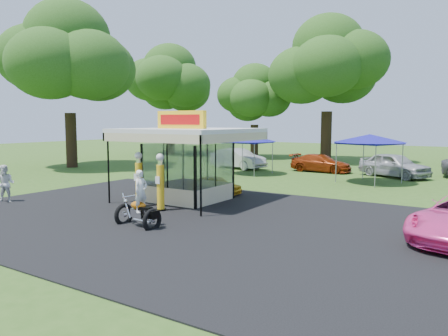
{
  "coord_description": "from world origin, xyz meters",
  "views": [
    {
      "loc": [
        10.34,
        -11.01,
        3.71
      ],
      "look_at": [
        0.61,
        4.0,
        1.79
      ],
      "focal_mm": 35.0,
      "sensor_mm": 36.0,
      "label": 1
    }
  ],
  "objects": [
    {
      "name": "oak_far_a",
      "position": [
        -21.74,
        27.28,
        7.66
      ],
      "size": [
        10.15,
        10.15,
        12.03
      ],
      "color": "black",
      "rests_on": "ground"
    },
    {
      "name": "oak_far_b",
      "position": [
        -11.33,
        28.14,
        5.93
      ],
      "size": [
        7.79,
        7.79,
        9.3
      ],
      "color": "black",
      "rests_on": "ground"
    },
    {
      "name": "bg_car_c",
      "position": [
        4.17,
        19.29,
        0.81
      ],
      "size": [
        5.14,
        3.77,
        1.63
      ],
      "primitive_type": "imported",
      "rotation": [
        0.0,
        0.0,
        1.13
      ],
      "color": "#A6A6AB",
      "rests_on": "ground"
    },
    {
      "name": "oak_far_c",
      "position": [
        -3.69,
        28.0,
        8.27
      ],
      "size": [
        11.06,
        11.06,
        13.04
      ],
      "color": "black",
      "rests_on": "ground"
    },
    {
      "name": "motorcycle",
      "position": [
        -0.3,
        -0.01,
        0.82
      ],
      "size": [
        1.81,
        0.96,
        2.11
      ],
      "rotation": [
        0.0,
        0.0,
        -0.08
      ],
      "color": "black",
      "rests_on": "ground"
    },
    {
      "name": "tent_west",
      "position": [
        -4.93,
        15.66,
        2.5
      ],
      "size": [
        3.95,
        3.95,
        2.76
      ],
      "rotation": [
        0.0,
        0.0,
        -0.03
      ],
      "color": "gray",
      "rests_on": "ground"
    },
    {
      "name": "ground",
      "position": [
        0.0,
        0.0,
        0.0
      ],
      "size": [
        120.0,
        120.0,
        0.0
      ],
      "primitive_type": "plane",
      "color": "#30541A",
      "rests_on": "ground"
    },
    {
      "name": "oak_near",
      "position": [
        -19.12,
        11.8,
        8.1
      ],
      "size": [
        11.22,
        11.22,
        12.92
      ],
      "color": "black",
      "rests_on": "ground"
    },
    {
      "name": "gas_pump_left",
      "position": [
        -2.89,
        2.65,
        1.15
      ],
      "size": [
        0.45,
        0.45,
        2.4
      ],
      "color": "black",
      "rests_on": "ground"
    },
    {
      "name": "spare_tires",
      "position": [
        -3.22,
        3.89,
        0.33
      ],
      "size": [
        0.81,
        0.53,
        0.68
      ],
      "rotation": [
        0.0,
        0.0,
        0.09
      ],
      "color": "black",
      "rests_on": "ground"
    },
    {
      "name": "asphalt_apron",
      "position": [
        0.0,
        2.0,
        0.02
      ],
      "size": [
        20.0,
        14.0,
        0.04
      ],
      "primitive_type": "cube",
      "color": "black",
      "rests_on": "ground"
    },
    {
      "name": "spectator_west",
      "position": [
        -8.76,
        0.09,
        0.87
      ],
      "size": [
        1.07,
        1.02,
        1.74
      ],
      "primitive_type": "imported",
      "rotation": [
        0.0,
        0.0,
        0.61
      ],
      "color": "white",
      "rests_on": "ground"
    },
    {
      "name": "gas_pump_right",
      "position": [
        -1.51,
        2.47,
        1.15
      ],
      "size": [
        0.45,
        0.45,
        2.4
      ],
      "color": "black",
      "rests_on": "ground"
    },
    {
      "name": "tent_east",
      "position": [
        3.45,
        15.66,
        2.66
      ],
      "size": [
        4.21,
        4.21,
        2.94
      ],
      "rotation": [
        0.0,
        0.0,
        -0.35
      ],
      "color": "gray",
      "rests_on": "ground"
    },
    {
      "name": "bg_car_a",
      "position": [
        -7.34,
        18.25,
        0.78
      ],
      "size": [
        4.98,
        2.56,
        1.57
      ],
      "primitive_type": "imported",
      "rotation": [
        0.0,
        0.0,
        1.37
      ],
      "color": "silver",
      "rests_on": "ground"
    },
    {
      "name": "bg_car_b",
      "position": [
        -1.02,
        19.59,
        0.65
      ],
      "size": [
        4.52,
        1.98,
        1.29
      ],
      "primitive_type": "imported",
      "rotation": [
        0.0,
        0.0,
        1.53
      ],
      "color": "#922D0B",
      "rests_on": "ground"
    },
    {
      "name": "kiosk_car",
      "position": [
        -2.0,
        7.2,
        0.48
      ],
      "size": [
        2.82,
        1.13,
        0.96
      ],
      "primitive_type": "imported",
      "rotation": [
        0.0,
        0.0,
        1.57
      ],
      "color": "yellow",
      "rests_on": "ground"
    },
    {
      "name": "gas_station_kiosk",
      "position": [
        -2.0,
        4.99,
        1.78
      ],
      "size": [
        5.4,
        5.4,
        4.18
      ],
      "color": "white",
      "rests_on": "ground"
    }
  ]
}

